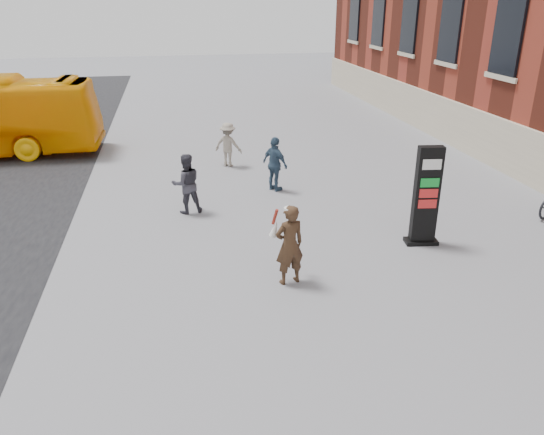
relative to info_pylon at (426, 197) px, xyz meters
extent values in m
plane|color=#9E9EA3|center=(-3.94, -1.95, -1.26)|extent=(100.00, 100.00, 0.00)
cube|color=beige|center=(5.50, 4.05, -0.36)|extent=(0.18, 44.00, 1.80)
cube|color=black|center=(0.00, 0.00, 0.00)|extent=(0.63, 0.33, 2.52)
cube|color=black|center=(0.00, 0.00, -1.21)|extent=(0.85, 0.51, 0.10)
cube|color=white|center=(0.00, 0.00, 0.86)|extent=(0.49, 0.34, 0.25)
cube|color=#0E7624|center=(0.00, 0.00, 0.41)|extent=(0.49, 0.34, 0.22)
cube|color=maroon|center=(0.00, 0.00, 0.13)|extent=(0.49, 0.34, 0.22)
cube|color=maroon|center=(0.00, 0.00, -0.14)|extent=(0.49, 0.34, 0.22)
imported|color=black|center=(-3.72, -1.33, -0.36)|extent=(0.75, 0.58, 1.81)
cylinder|color=white|center=(-3.72, -1.33, 0.47)|extent=(0.25, 0.25, 0.06)
cone|color=white|center=(-3.57, -1.02, -0.03)|extent=(0.26, 0.30, 0.44)
cylinder|color=maroon|center=(-3.57, -1.02, 0.23)|extent=(0.14, 0.17, 0.37)
cone|color=white|center=(-3.99, -1.12, -0.03)|extent=(0.29, 0.26, 0.44)
cylinder|color=maroon|center=(-3.99, -1.12, 0.23)|extent=(0.17, 0.14, 0.37)
imported|color=#37363F|center=(-5.71, 3.21, -0.39)|extent=(0.95, 0.79, 1.74)
imported|color=gray|center=(-4.05, 7.53, -0.46)|extent=(1.20, 1.04, 1.60)
imported|color=#334B62|center=(-2.87, 4.60, -0.39)|extent=(0.92, 1.09, 1.75)
camera|label=1|loc=(-5.98, -11.24, 4.53)|focal=35.00mm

